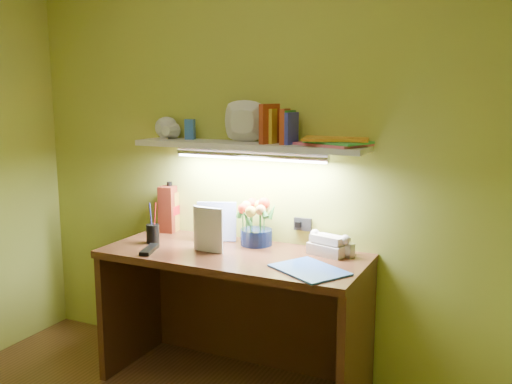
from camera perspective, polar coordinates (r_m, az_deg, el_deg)
desk at (r=3.14m, az=-2.24°, el=-12.64°), size 1.40×0.60×0.75m
flower_bouquet at (r=3.13m, az=0.04°, el=-2.57°), size 0.24×0.24×0.31m
telephone at (r=3.00m, az=7.38°, el=-5.08°), size 0.23×0.19×0.12m
desk_clock at (r=2.97m, az=9.13°, el=-5.72°), size 0.08×0.06×0.07m
whisky_bottle at (r=3.47m, az=-8.58°, el=-1.46°), size 0.09×0.09×0.30m
whisky_box at (r=3.46m, az=-8.81°, el=-1.72°), size 0.10×0.10×0.28m
pen_cup at (r=3.24m, az=-10.30°, el=-3.50°), size 0.09×0.09×0.18m
art_card at (r=3.24m, az=-3.96°, el=-2.96°), size 0.22×0.13×0.22m
tv_remote at (r=3.09m, az=-10.60°, el=-5.68°), size 0.10×0.19×0.02m
blue_folder at (r=2.73m, az=5.36°, el=-7.76°), size 0.42×0.39×0.01m
desk_book_a at (r=3.09m, az=-6.26°, el=-3.45°), size 0.18×0.06×0.24m
desk_book_b at (r=3.06m, az=-6.19°, el=-3.58°), size 0.18×0.03×0.24m
wall_shelf at (r=3.07m, az=-0.55°, el=5.29°), size 1.32×0.36×0.24m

